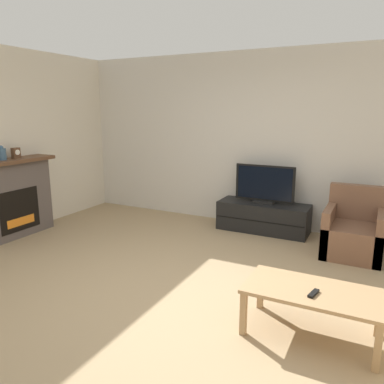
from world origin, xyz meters
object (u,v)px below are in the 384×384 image
remote (313,293)px  fireplace (12,198)px  armchair (353,233)px  mantel_vase_centre_left (1,154)px  coffee_table (312,295)px  tv (265,186)px  tv_stand (263,217)px  mantel_clock (16,153)px

remote → fireplace: bearing=-176.3°
fireplace → armchair: bearing=18.7°
mantel_vase_centre_left → armchair: (4.44, 1.60, -0.95)m
coffee_table → tv: bearing=114.7°
tv_stand → mantel_vase_centre_left: bearing=-147.7°
tv_stand → coffee_table: (1.13, -2.46, 0.14)m
mantel_vase_centre_left → remote: size_ratio=1.31×
tv → fireplace: bearing=-149.1°
tv → armchair: size_ratio=1.05×
mantel_clock → tv_stand: size_ratio=0.11×
fireplace → remote: size_ratio=8.34×
remote → mantel_clock: bearing=-178.0°
tv → remote: size_ratio=5.79×
tv_stand → tv: 0.49m
mantel_clock → remote: bearing=-10.3°
fireplace → coffee_table: bearing=-7.5°
tv_stand → tv: size_ratio=1.51×
tv → coffee_table: bearing=-65.3°
tv → remote: (1.15, -2.54, -0.29)m
mantel_vase_centre_left → tv: mantel_vase_centre_left is taller
tv_stand → armchair: bearing=-16.7°
tv_stand → coffee_table: 2.71m
fireplace → tv: 3.69m
mantel_clock → coffee_table: bearing=-9.2°
fireplace → armchair: 4.71m
mantel_clock → remote: size_ratio=0.97×
fireplace → remote: 4.36m
mantel_clock → tv: (3.15, 1.76, -0.51)m
tv → remote: tv is taller
mantel_clock → tv_stand: (3.15, 1.76, -0.99)m
fireplace → mantel_vase_centre_left: mantel_vase_centre_left is taller
mantel_vase_centre_left → fireplace: bearing=99.8°
fireplace → armchair: size_ratio=1.51×
mantel_clock → tv: size_ratio=0.17×
mantel_clock → tv_stand: mantel_clock is taller
tv → mantel_vase_centre_left: bearing=-147.7°
coffee_table → mantel_vase_centre_left: bearing=173.7°
mantel_vase_centre_left → mantel_clock: 0.23m
coffee_table → armchair: bearing=85.5°
tv_stand → armchair: armchair is taller
tv_stand → remote: (1.15, -2.54, 0.20)m
tv_stand → remote: bearing=-65.7°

